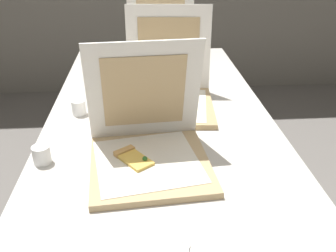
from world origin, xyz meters
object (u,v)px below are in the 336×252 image
table (160,132)px  pizza_box_middle (168,93)px  cup_white_mid (79,107)px  cup_white_near_left (42,155)px  pizza_box_back (165,57)px  pizza_box_front (148,148)px

table → pizza_box_middle: size_ratio=4.79×
table → cup_white_mid: (-0.33, 0.09, 0.08)m
table → cup_white_near_left: 0.49m
pizza_box_back → cup_white_mid: size_ratio=6.85×
table → pizza_box_middle: pizza_box_middle is taller
table → cup_white_mid: 0.35m
cup_white_mid → pizza_box_middle: bearing=9.8°
pizza_box_back → cup_white_near_left: bearing=-122.7°
pizza_box_front → cup_white_mid: 0.47m
pizza_box_front → pizza_box_back: size_ratio=0.98×
pizza_box_front → cup_white_mid: size_ratio=6.70×
pizza_box_middle → pizza_box_back: (0.02, 0.51, -0.00)m
pizza_box_middle → cup_white_mid: size_ratio=6.91×
cup_white_mid → pizza_box_back: bearing=55.5°
cup_white_near_left → pizza_box_back: bearing=63.5°
pizza_box_back → cup_white_mid: (-0.40, -0.58, -0.03)m
table → pizza_box_front: 0.31m
pizza_box_front → pizza_box_back: 0.97m
pizza_box_front → cup_white_near_left: pizza_box_front is taller
cup_white_mid → pizza_box_front: bearing=-54.1°
table → pizza_box_back: 0.68m
pizza_box_back → cup_white_near_left: (-0.47, -0.94, -0.03)m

